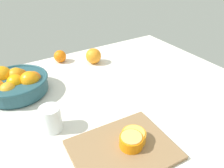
% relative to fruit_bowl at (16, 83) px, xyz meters
% --- Properties ---
extents(ground_plane, '(1.39, 1.10, 0.03)m').
position_rel_fruit_bowl_xyz_m(ground_plane, '(0.29, -0.27, -0.06)').
color(ground_plane, silver).
extents(fruit_bowl, '(0.28, 0.28, 0.11)m').
position_rel_fruit_bowl_xyz_m(fruit_bowl, '(0.00, 0.00, 0.00)').
color(fruit_bowl, '#234C56').
rests_on(fruit_bowl, ground_plane).
extents(juice_glass, '(0.07, 0.07, 0.09)m').
position_rel_fruit_bowl_xyz_m(juice_glass, '(0.05, -0.31, -0.01)').
color(juice_glass, white).
rests_on(juice_glass, ground_plane).
extents(cutting_board, '(0.33, 0.26, 0.01)m').
position_rel_fruit_bowl_xyz_m(cutting_board, '(0.21, -0.52, -0.04)').
color(cutting_board, olive).
rests_on(cutting_board, ground_plane).
extents(orange_half_0, '(0.08, 0.08, 0.04)m').
position_rel_fruit_bowl_xyz_m(orange_half_0, '(0.24, -0.53, -0.02)').
color(orange_half_0, orange).
rests_on(orange_half_0, cutting_board).
extents(orange_half_1, '(0.08, 0.08, 0.04)m').
position_rel_fruit_bowl_xyz_m(orange_half_1, '(0.26, -0.52, -0.02)').
color(orange_half_1, orange).
rests_on(orange_half_1, cutting_board).
extents(loose_orange_0, '(0.07, 0.07, 0.07)m').
position_rel_fruit_bowl_xyz_m(loose_orange_0, '(0.27, 0.20, -0.02)').
color(loose_orange_0, orange).
rests_on(loose_orange_0, ground_plane).
extents(loose_orange_1, '(0.09, 0.09, 0.09)m').
position_rel_fruit_bowl_xyz_m(loose_orange_1, '(0.43, 0.09, -0.01)').
color(loose_orange_1, orange).
rests_on(loose_orange_1, ground_plane).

